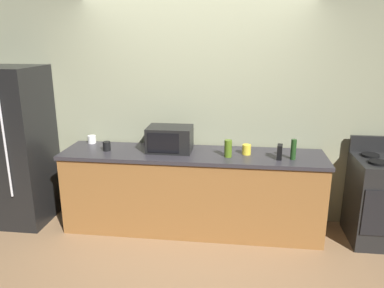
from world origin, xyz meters
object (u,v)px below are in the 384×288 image
at_px(mug_white, 92,139).
at_px(mug_yellow, 247,150).
at_px(stove_range, 381,200).
at_px(bottle_olive_oil, 228,148).
at_px(bottle_wine, 293,149).
at_px(refrigerator, 15,146).
at_px(microwave, 170,139).
at_px(mug_black, 107,146).
at_px(cordless_phone, 280,152).

bearing_deg(mug_white, mug_yellow, -6.79).
xyz_separation_m(stove_range, bottle_olive_oil, (-1.61, -0.09, 0.53)).
bearing_deg(mug_yellow, bottle_olive_oil, -150.61).
height_order(stove_range, bottle_wine, bottle_wine).
relative_size(stove_range, mug_white, 11.52).
distance_m(refrigerator, stove_range, 4.07).
bearing_deg(stove_range, mug_white, 175.79).
height_order(microwave, mug_yellow, microwave).
bearing_deg(mug_black, cordless_phone, -1.87).
bearing_deg(mug_black, mug_yellow, 2.04).
height_order(refrigerator, mug_black, refrigerator).
relative_size(stove_range, bottle_wine, 5.12).
bearing_deg(stove_range, microwave, 178.78).
height_order(mug_white, mug_black, mug_black).
distance_m(microwave, cordless_phone, 1.17).
xyz_separation_m(cordless_phone, mug_white, (-2.13, 0.33, -0.03)).
bearing_deg(mug_yellow, bottle_wine, -13.15).
distance_m(microwave, mug_white, 0.99).
relative_size(bottle_olive_oil, mug_white, 1.92).
xyz_separation_m(mug_black, mug_yellow, (1.52, 0.05, 0.00)).
bearing_deg(refrigerator, mug_white, 15.88).
height_order(stove_range, mug_white, stove_range).
xyz_separation_m(microwave, bottle_olive_oil, (0.64, -0.13, -0.04)).
distance_m(microwave, bottle_olive_oil, 0.65).
xyz_separation_m(stove_range, cordless_phone, (-1.09, -0.09, 0.51)).
bearing_deg(refrigerator, cordless_phone, -1.78).
bearing_deg(bottle_wine, microwave, 174.07).
relative_size(cordless_phone, bottle_olive_oil, 0.83).
distance_m(refrigerator, bottle_wine, 3.10).
relative_size(refrigerator, cordless_phone, 12.00).
distance_m(stove_range, cordless_phone, 1.20).
height_order(bottle_wine, mug_white, bottle_wine).
distance_m(stove_range, mug_white, 3.26).
bearing_deg(mug_black, mug_white, 136.00).
bearing_deg(mug_black, refrigerator, 178.37).
bearing_deg(mug_yellow, microwave, 178.24).
distance_m(stove_range, mug_black, 2.98).
xyz_separation_m(bottle_wine, mug_yellow, (-0.47, 0.11, -0.05)).
height_order(bottle_olive_oil, mug_yellow, bottle_olive_oil).
distance_m(bottle_wine, mug_yellow, 0.48).
bearing_deg(bottle_olive_oil, bottle_wine, -0.08).
distance_m(cordless_phone, bottle_wine, 0.14).
bearing_deg(microwave, mug_white, 168.96).
bearing_deg(mug_white, bottle_wine, -8.12).
height_order(stove_range, mug_black, stove_range).
bearing_deg(bottle_olive_oil, stove_range, 3.06).
distance_m(bottle_olive_oil, bottle_wine, 0.66).
relative_size(bottle_wine, mug_white, 2.25).
bearing_deg(bottle_wine, mug_yellow, 166.85).
relative_size(refrigerator, mug_white, 19.19).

